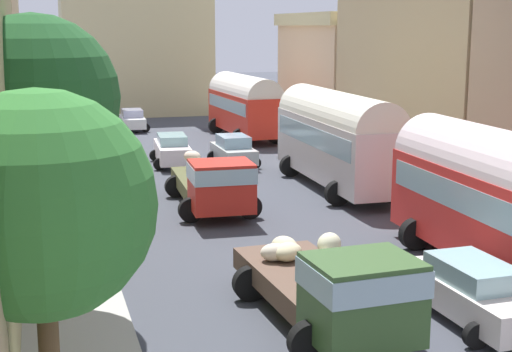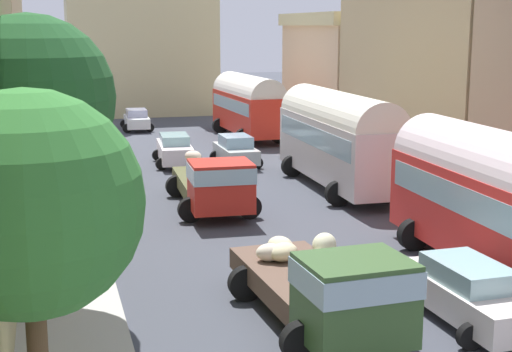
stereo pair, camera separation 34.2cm
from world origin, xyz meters
TOP-DOWN VIEW (x-y plane):
  - ground_plane at (0.00, 27.00)m, footprint 154.00×154.00m
  - sidewalk_left at (-7.25, 27.00)m, footprint 2.50×70.00m
  - sidewalk_right at (7.25, 27.00)m, footprint 2.50×70.00m
  - building_right_2 at (10.73, 24.78)m, footprint 4.45×13.40m
  - building_right_3 at (11.45, 36.98)m, footprint 6.48×10.39m
  - distant_church at (-0.00, 52.67)m, footprint 11.58×6.93m
  - parked_bus_0 at (4.50, 9.60)m, footprint 3.43×9.06m
  - parked_bus_1 at (4.52, 21.63)m, footprint 3.37×9.90m
  - parked_bus_2 at (4.69, 37.28)m, footprint 3.44×8.74m
  - cargo_truck_0 at (-1.59, 6.93)m, footprint 3.31×6.60m
  - cargo_truck_1 at (-1.58, 18.97)m, footprint 3.30×7.06m
  - car_0 at (-1.37, 29.25)m, footprint 2.34×4.34m
  - car_1 at (-1.69, 42.90)m, footprint 2.18×3.79m
  - car_2 at (1.89, 6.68)m, footprint 2.25×4.44m
  - car_3 at (1.60, 28.21)m, footprint 2.20×3.79m
  - pedestrian_0 at (-7.47, 13.54)m, footprint 0.41×0.41m
  - pedestrian_1 at (-7.43, 13.29)m, footprint 0.56×0.56m
  - roadside_tree_0 at (-7.90, 3.77)m, footprint 3.70×3.70m
  - roadside_tree_1 at (-7.90, 10.33)m, footprint 4.03×4.03m

SIDE VIEW (x-z plane):
  - ground_plane at x=0.00m, z-range 0.00..0.00m
  - sidewalk_left at x=-7.25m, z-range 0.00..0.14m
  - sidewalk_right at x=7.25m, z-range 0.00..0.14m
  - car_1 at x=-1.69m, z-range 0.01..1.45m
  - car_2 at x=1.89m, z-range 0.01..1.52m
  - car_3 at x=1.60m, z-range 0.00..1.55m
  - car_0 at x=-1.37m, z-range 0.01..1.58m
  - pedestrian_0 at x=-7.47m, z-range 0.13..1.86m
  - pedestrian_1 at x=-7.43m, z-range 0.12..1.97m
  - cargo_truck_1 at x=-1.58m, z-range 0.06..2.27m
  - cargo_truck_0 at x=-1.59m, z-range 0.05..2.29m
  - parked_bus_2 at x=4.69m, z-range 0.21..4.21m
  - parked_bus_0 at x=4.50m, z-range 0.23..4.39m
  - parked_bus_1 at x=4.52m, z-range 0.25..4.50m
  - building_right_3 at x=11.45m, z-range 0.03..7.86m
  - roadside_tree_0 at x=-7.90m, z-range 1.17..7.25m
  - roadside_tree_1 at x=-7.90m, z-range 1.63..8.95m
  - building_right_2 at x=10.73m, z-range 0.00..11.13m
  - distant_church at x=0.00m, z-range -3.33..18.29m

